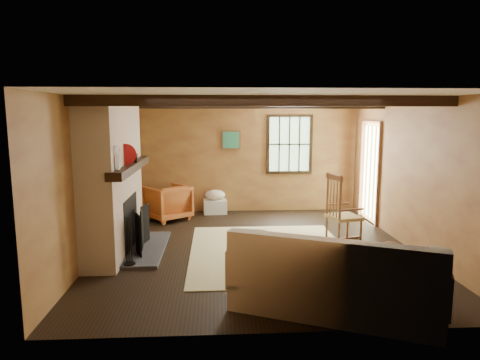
{
  "coord_description": "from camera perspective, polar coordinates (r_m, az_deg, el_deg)",
  "views": [
    {
      "loc": [
        -0.64,
        -6.7,
        2.16
      ],
      "look_at": [
        -0.23,
        0.4,
        1.06
      ],
      "focal_mm": 32.0,
      "sensor_mm": 36.0,
      "label": 1
    }
  ],
  "objects": [
    {
      "name": "rocking_chair",
      "position": [
        7.35,
        13.4,
        -4.5
      ],
      "size": [
        0.95,
        0.65,
        1.2
      ],
      "rotation": [
        0.0,
        0.0,
        1.82
      ],
      "color": "tan",
      "rests_on": "ground"
    },
    {
      "name": "laundry_basket",
      "position": [
        9.45,
        -3.34,
        -3.55
      ],
      "size": [
        0.52,
        0.41,
        0.3
      ],
      "primitive_type": "cube",
      "rotation": [
        0.0,
        0.0,
        0.07
      ],
      "color": "white",
      "rests_on": "ground"
    },
    {
      "name": "room_envelope",
      "position": [
        7.03,
        3.78,
        4.45
      ],
      "size": [
        5.02,
        5.52,
        2.44
      ],
      "color": "#A77A3B",
      "rests_on": "ground"
    },
    {
      "name": "armchair",
      "position": [
        8.94,
        -9.64,
        -2.97
      ],
      "size": [
        1.1,
        1.1,
        0.73
      ],
      "primitive_type": "imported",
      "rotation": [
        0.0,
        0.0,
        -2.48
      ],
      "color": "#BF6026",
      "rests_on": "ground"
    },
    {
      "name": "firewood_pile",
      "position": [
        9.59,
        -10.14,
        -3.62
      ],
      "size": [
        0.7,
        0.13,
        0.26
      ],
      "color": "brown",
      "rests_on": "ground"
    },
    {
      "name": "sofa",
      "position": [
        4.96,
        12.57,
        -13.17
      ],
      "size": [
        2.46,
        1.82,
        0.91
      ],
      "rotation": [
        0.0,
        0.0,
        -0.41
      ],
      "color": "white",
      "rests_on": "ground"
    },
    {
      "name": "fireplace",
      "position": [
        6.97,
        -16.39,
        -0.33
      ],
      "size": [
        1.02,
        2.3,
        2.4
      ],
      "color": "#97573A",
      "rests_on": "ground"
    },
    {
      "name": "basket_pillow",
      "position": [
        9.4,
        -3.36,
        -2.0
      ],
      "size": [
        0.54,
        0.5,
        0.22
      ],
      "primitive_type": "ellipsoid",
      "rotation": [
        0.0,
        0.0,
        0.39
      ],
      "color": "white",
      "rests_on": "laundry_basket"
    },
    {
      "name": "rug",
      "position": [
        6.9,
        3.95,
        -9.48
      ],
      "size": [
        2.5,
        3.0,
        0.01
      ],
      "primitive_type": "cube",
      "color": "#D1C48B",
      "rests_on": "ground"
    },
    {
      "name": "ground",
      "position": [
        7.07,
        2.11,
        -9.04
      ],
      "size": [
        5.5,
        5.5,
        0.0
      ],
      "primitive_type": "plane",
      "color": "black",
      "rests_on": "ground"
    }
  ]
}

